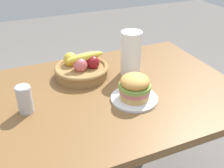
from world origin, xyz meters
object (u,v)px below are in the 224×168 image
object	(u,v)px
fruit_basket	(82,68)
paper_towel_roll	(131,53)
sandwich	(135,87)
soda_can	(25,99)
plate	(134,98)

from	to	relation	value
fruit_basket	paper_towel_roll	size ratio (longest dim) A/B	1.21
sandwich	soda_can	distance (m)	0.49
sandwich	fruit_basket	world-z (taller)	fruit_basket
soda_can	plate	bearing A→B (deg)	-12.37
plate	sandwich	world-z (taller)	sandwich
soda_can	fruit_basket	world-z (taller)	fruit_basket
plate	fruit_basket	xyz separation A→B (m)	(-0.15, 0.32, 0.04)
plate	sandwich	size ratio (longest dim) A/B	1.48
sandwich	soda_can	xyz separation A→B (m)	(-0.48, 0.10, -0.01)
plate	paper_towel_roll	xyz separation A→B (m)	(0.10, 0.24, 0.11)
sandwich	paper_towel_roll	xyz separation A→B (m)	(0.10, 0.24, 0.05)
paper_towel_roll	fruit_basket	bearing A→B (deg)	163.32
soda_can	paper_towel_roll	bearing A→B (deg)	13.44
sandwich	plate	bearing A→B (deg)	-45.00
soda_can	fruit_basket	size ratio (longest dim) A/B	0.43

